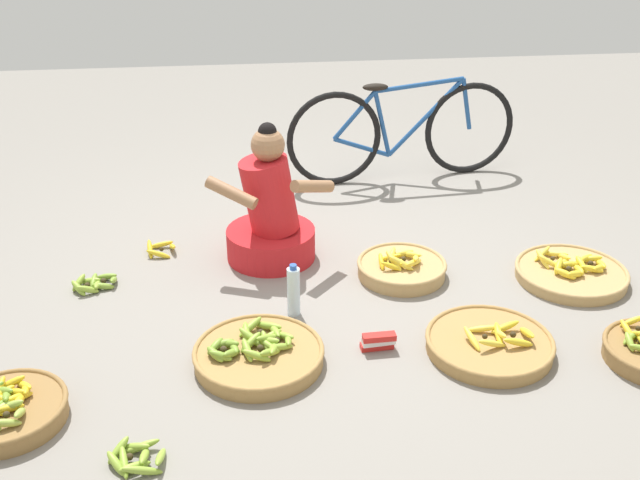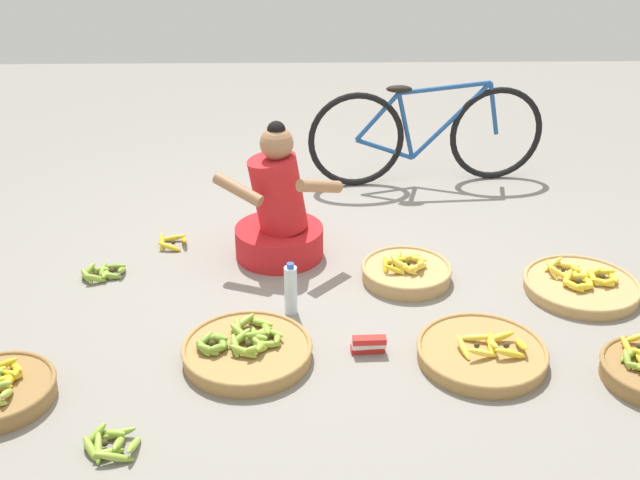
% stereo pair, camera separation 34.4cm
% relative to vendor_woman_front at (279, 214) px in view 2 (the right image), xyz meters
% --- Properties ---
extents(ground_plane, '(10.00, 10.00, 0.00)m').
position_rel_vendor_woman_front_xyz_m(ground_plane, '(0.23, -0.30, -0.27)').
color(ground_plane, gray).
extents(vendor_woman_front, '(0.74, 0.52, 0.83)m').
position_rel_vendor_woman_front_xyz_m(vendor_woman_front, '(0.00, 0.00, 0.00)').
color(vendor_woman_front, red).
rests_on(vendor_woman_front, ground).
extents(bicycle_leaning, '(1.70, 0.24, 0.73)m').
position_rel_vendor_woman_front_xyz_m(bicycle_leaning, '(1.02, 1.13, 0.09)').
color(bicycle_leaning, black).
rests_on(bicycle_leaning, ground).
extents(banana_basket_near_vendor, '(0.51, 0.51, 0.16)m').
position_rel_vendor_woman_front_xyz_m(banana_basket_near_vendor, '(0.72, -0.31, -0.22)').
color(banana_basket_near_vendor, tan).
rests_on(banana_basket_near_vendor, ground).
extents(banana_basket_mid_right, '(0.62, 0.62, 0.14)m').
position_rel_vendor_woman_front_xyz_m(banana_basket_mid_right, '(0.98, -1.07, -0.23)').
color(banana_basket_mid_right, '#A87F47').
rests_on(banana_basket_mid_right, ground).
extents(banana_basket_front_right, '(0.62, 0.62, 0.13)m').
position_rel_vendor_woman_front_xyz_m(banana_basket_front_right, '(1.66, -0.45, -0.23)').
color(banana_basket_front_right, tan).
rests_on(banana_basket_front_right, ground).
extents(banana_basket_front_left, '(0.62, 0.62, 0.15)m').
position_rel_vendor_woman_front_xyz_m(banana_basket_front_left, '(-0.12, -1.04, -0.22)').
color(banana_basket_front_left, '#A87F47').
rests_on(banana_basket_front_left, ground).
extents(loose_bananas_back_right, '(0.25, 0.22, 0.08)m').
position_rel_vendor_woman_front_xyz_m(loose_bananas_back_right, '(-0.99, -0.24, -0.24)').
color(loose_bananas_back_right, olive).
rests_on(loose_bananas_back_right, ground).
extents(loose_bananas_mid_left, '(0.24, 0.21, 0.09)m').
position_rel_vendor_woman_front_xyz_m(loose_bananas_mid_left, '(-0.63, -1.65, -0.24)').
color(loose_bananas_mid_left, '#8CAD38').
rests_on(loose_bananas_mid_left, ground).
extents(loose_bananas_near_bicycle, '(0.19, 0.19, 0.09)m').
position_rel_vendor_woman_front_xyz_m(loose_bananas_near_bicycle, '(-0.66, 0.13, -0.24)').
color(loose_bananas_near_bicycle, gold).
rests_on(loose_bananas_near_bicycle, ground).
extents(water_bottle, '(0.07, 0.07, 0.29)m').
position_rel_vendor_woman_front_xyz_m(water_bottle, '(0.08, -0.64, -0.13)').
color(water_bottle, silver).
rests_on(water_bottle, ground).
extents(packet_carton_stack, '(0.17, 0.07, 0.09)m').
position_rel_vendor_woman_front_xyz_m(packet_carton_stack, '(0.45, -1.00, -0.22)').
color(packet_carton_stack, red).
rests_on(packet_carton_stack, ground).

